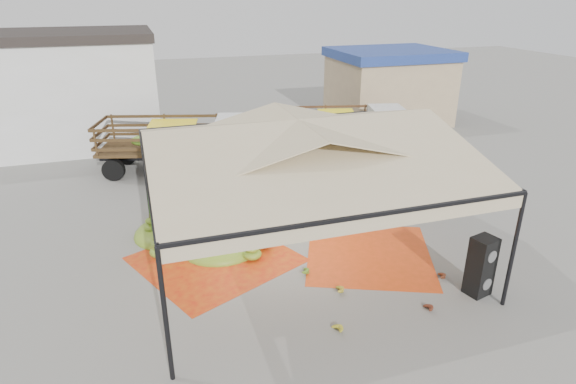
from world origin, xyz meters
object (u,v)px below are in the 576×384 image
object	(u,v)px
truck_right	(348,124)
vendor	(287,180)
banana_heap	(228,214)
truck_left	(187,139)
speaker_stack	(481,266)

from	to	relation	value
truck_right	vendor	bearing A→B (deg)	-118.59
banana_heap	truck_left	distance (m)	6.12
truck_right	banana_heap	bearing A→B (deg)	-122.50
banana_heap	vendor	bearing A→B (deg)	34.67
truck_right	truck_left	bearing A→B (deg)	-159.87
speaker_stack	truck_right	world-z (taller)	truck_right
speaker_stack	truck_right	size ratio (longest dim) A/B	0.26
banana_heap	truck_left	bearing A→B (deg)	94.64
banana_heap	truck_right	xyz separation A→B (m)	(7.26, 6.89, 0.59)
banana_heap	speaker_stack	distance (m)	7.55
vendor	truck_right	world-z (taller)	truck_right
truck_left	truck_right	distance (m)	7.80
speaker_stack	vendor	distance (m)	7.61
banana_heap	vendor	size ratio (longest dim) A/B	3.58
speaker_stack	truck_right	distance (m)	12.35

